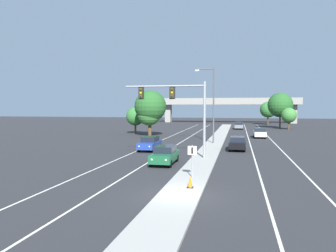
{
  "coord_description": "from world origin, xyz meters",
  "views": [
    {
      "loc": [
        3.17,
        -17.71,
        4.97
      ],
      "look_at": [
        -3.2,
        11.77,
        3.2
      ],
      "focal_mm": 35.09,
      "sensor_mm": 36.0,
      "label": 1
    }
  ],
  "objects_px": {
    "street_lamp_median": "(212,101)",
    "car_receding_grey": "(239,126)",
    "overhead_signal_mast": "(178,103)",
    "median_sign_post": "(192,156)",
    "car_oncoming_blue": "(150,143)",
    "tree_far_right_a": "(268,110)",
    "car_oncoming_green": "(165,155)",
    "tree_far_right_c": "(280,105)",
    "tree_far_left_c": "(135,116)",
    "tree_far_left_a": "(150,106)",
    "traffic_cone_median_nose": "(190,182)",
    "tree_far_right_b": "(289,115)",
    "tree_far_left_b": "(149,114)",
    "car_receding_black": "(238,143)",
    "car_receding_white": "(260,133)"
  },
  "relations": [
    {
      "from": "car_receding_grey",
      "to": "traffic_cone_median_nose",
      "type": "bearing_deg",
      "value": -92.88
    },
    {
      "from": "street_lamp_median",
      "to": "tree_far_left_c",
      "type": "bearing_deg",
      "value": 137.56
    },
    {
      "from": "car_oncoming_blue",
      "to": "car_receding_black",
      "type": "height_order",
      "value": "same"
    },
    {
      "from": "traffic_cone_median_nose",
      "to": "tree_far_left_b",
      "type": "xyz_separation_m",
      "value": [
        -11.94,
        33.97,
        3.32
      ]
    },
    {
      "from": "car_oncoming_green",
      "to": "car_receding_black",
      "type": "height_order",
      "value": "same"
    },
    {
      "from": "car_receding_white",
      "to": "tree_far_right_c",
      "type": "relative_size",
      "value": 0.55
    },
    {
      "from": "median_sign_post",
      "to": "tree_far_left_c",
      "type": "bearing_deg",
      "value": 113.57
    },
    {
      "from": "car_receding_black",
      "to": "car_receding_grey",
      "type": "xyz_separation_m",
      "value": [
        0.09,
        36.09,
        0.0
      ]
    },
    {
      "from": "median_sign_post",
      "to": "car_receding_grey",
      "type": "distance_m",
      "value": 52.31
    },
    {
      "from": "car_receding_grey",
      "to": "tree_far_right_c",
      "type": "relative_size",
      "value": 0.55
    },
    {
      "from": "tree_far_right_b",
      "to": "tree_far_left_b",
      "type": "height_order",
      "value": "tree_far_left_b"
    },
    {
      "from": "tree_far_left_c",
      "to": "car_oncoming_blue",
      "type": "bearing_deg",
      "value": -68.16
    },
    {
      "from": "overhead_signal_mast",
      "to": "tree_far_left_c",
      "type": "bearing_deg",
      "value": 115.78
    },
    {
      "from": "overhead_signal_mast",
      "to": "car_oncoming_green",
      "type": "xyz_separation_m",
      "value": [
        -0.6,
        -3.25,
        -4.51
      ]
    },
    {
      "from": "car_receding_grey",
      "to": "tree_far_left_b",
      "type": "bearing_deg",
      "value": -124.84
    },
    {
      "from": "car_receding_black",
      "to": "tree_far_right_b",
      "type": "distance_m",
      "value": 39.05
    },
    {
      "from": "street_lamp_median",
      "to": "tree_far_right_a",
      "type": "xyz_separation_m",
      "value": [
        11.39,
        50.38,
        -1.62
      ]
    },
    {
      "from": "tree_far_left_a",
      "to": "traffic_cone_median_nose",
      "type": "bearing_deg",
      "value": -70.97
    },
    {
      "from": "car_oncoming_green",
      "to": "tree_far_left_a",
      "type": "xyz_separation_m",
      "value": [
        -8.3,
        25.67,
        4.22
      ]
    },
    {
      "from": "overhead_signal_mast",
      "to": "car_receding_grey",
      "type": "relative_size",
      "value": 1.75
    },
    {
      "from": "car_receding_black",
      "to": "car_receding_grey",
      "type": "distance_m",
      "value": 36.09
    },
    {
      "from": "car_receding_black",
      "to": "tree_far_left_c",
      "type": "bearing_deg",
      "value": 133.5
    },
    {
      "from": "median_sign_post",
      "to": "tree_far_right_c",
      "type": "height_order",
      "value": "tree_far_right_c"
    },
    {
      "from": "car_receding_grey",
      "to": "traffic_cone_median_nose",
      "type": "distance_m",
      "value": 55.17
    },
    {
      "from": "traffic_cone_median_nose",
      "to": "tree_far_right_c",
      "type": "relative_size",
      "value": 0.09
    },
    {
      "from": "tree_far_right_b",
      "to": "tree_far_left_c",
      "type": "relative_size",
      "value": 0.97
    },
    {
      "from": "car_oncoming_green",
      "to": "tree_far_right_c",
      "type": "distance_m",
      "value": 54.07
    },
    {
      "from": "median_sign_post",
      "to": "tree_far_left_a",
      "type": "bearing_deg",
      "value": 110.18
    },
    {
      "from": "street_lamp_median",
      "to": "car_receding_grey",
      "type": "bearing_deg",
      "value": 83.43
    },
    {
      "from": "tree_far_right_b",
      "to": "tree_far_left_b",
      "type": "distance_m",
      "value": 33.96
    },
    {
      "from": "median_sign_post",
      "to": "tree_far_left_b",
      "type": "relative_size",
      "value": 0.37
    },
    {
      "from": "overhead_signal_mast",
      "to": "car_receding_grey",
      "type": "height_order",
      "value": "overhead_signal_mast"
    },
    {
      "from": "overhead_signal_mast",
      "to": "street_lamp_median",
      "type": "xyz_separation_m",
      "value": [
        2.12,
        13.08,
        0.46
      ]
    },
    {
      "from": "car_receding_black",
      "to": "car_receding_white",
      "type": "distance_m",
      "value": 16.5
    },
    {
      "from": "car_receding_black",
      "to": "overhead_signal_mast",
      "type": "bearing_deg",
      "value": -126.86
    },
    {
      "from": "tree_far_right_b",
      "to": "tree_far_left_a",
      "type": "bearing_deg",
      "value": -138.4
    },
    {
      "from": "median_sign_post",
      "to": "car_receding_white",
      "type": "bearing_deg",
      "value": 78.81
    },
    {
      "from": "tree_far_left_c",
      "to": "tree_far_left_a",
      "type": "relative_size",
      "value": 0.64
    },
    {
      "from": "traffic_cone_median_nose",
      "to": "tree_far_left_a",
      "type": "xyz_separation_m",
      "value": [
        -11.74,
        34.06,
        4.53
      ]
    },
    {
      "from": "overhead_signal_mast",
      "to": "tree_far_left_a",
      "type": "bearing_deg",
      "value": 111.65
    },
    {
      "from": "tree_far_right_a",
      "to": "tree_far_right_b",
      "type": "height_order",
      "value": "tree_far_right_a"
    },
    {
      "from": "tree_far_right_b",
      "to": "tree_far_left_b",
      "type": "xyz_separation_m",
      "value": [
        -25.43,
        -22.5,
        0.72
      ]
    },
    {
      "from": "car_receding_black",
      "to": "tree_far_left_c",
      "type": "distance_m",
      "value": 27.01
    },
    {
      "from": "street_lamp_median",
      "to": "car_receding_grey",
      "type": "relative_size",
      "value": 2.23
    },
    {
      "from": "median_sign_post",
      "to": "car_oncoming_blue",
      "type": "height_order",
      "value": "median_sign_post"
    },
    {
      "from": "overhead_signal_mast",
      "to": "median_sign_post",
      "type": "xyz_separation_m",
      "value": [
        2.56,
        -8.75,
        -3.75
      ]
    },
    {
      "from": "tree_far_left_a",
      "to": "car_oncoming_blue",
      "type": "bearing_deg",
      "value": -74.97
    },
    {
      "from": "car_oncoming_green",
      "to": "tree_far_right_c",
      "type": "height_order",
      "value": "tree_far_right_c"
    },
    {
      "from": "car_receding_white",
      "to": "traffic_cone_median_nose",
      "type": "xyz_separation_m",
      "value": [
        -6.1,
        -35.16,
        -0.31
      ]
    },
    {
      "from": "car_receding_black",
      "to": "tree_far_left_b",
      "type": "height_order",
      "value": "tree_far_left_b"
    }
  ]
}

